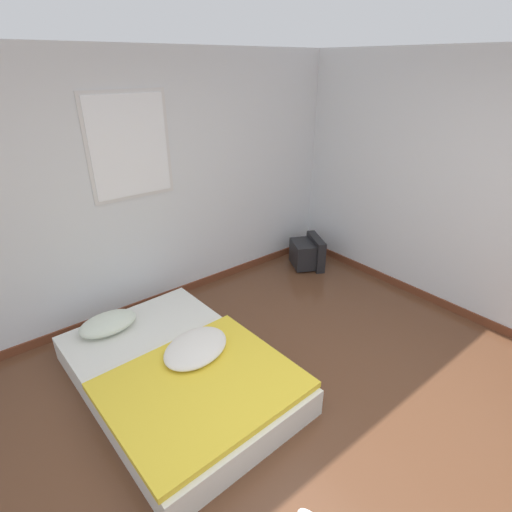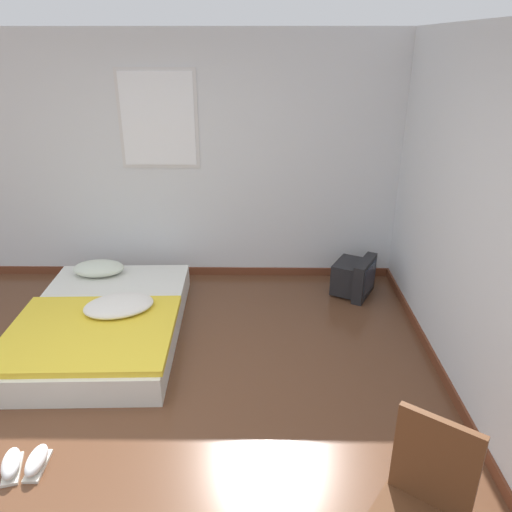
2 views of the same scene
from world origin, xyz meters
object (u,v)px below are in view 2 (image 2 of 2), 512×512
at_px(crt_tv, 354,277).
at_px(mattress_bed, 103,321).
at_px(sneaker_pair, 24,463).
at_px(wooden_chair, 424,498).

bearing_deg(crt_tv, mattress_bed, -160.41).
bearing_deg(crt_tv, sneaker_pair, -135.55).
bearing_deg(mattress_bed, wooden_chair, -45.14).
relative_size(crt_tv, wooden_chair, 0.60).
bearing_deg(wooden_chair, mattress_bed, 134.86).
relative_size(mattress_bed, wooden_chair, 2.22).
bearing_deg(sneaker_pair, wooden_chair, -16.15).
xyz_separation_m(crt_tv, wooden_chair, (-0.22, -3.05, 0.33)).
distance_m(crt_tv, sneaker_pair, 3.44).
distance_m(mattress_bed, sneaker_pair, 1.55).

